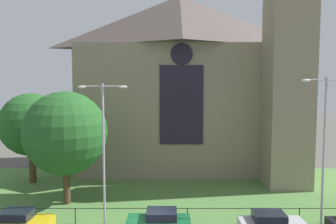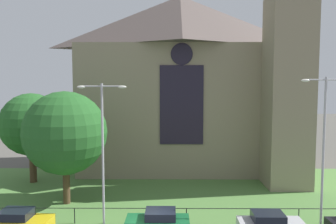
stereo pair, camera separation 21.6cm
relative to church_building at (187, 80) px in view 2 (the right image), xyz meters
name	(u,v)px [view 2 (the right image)]	position (x,y,z in m)	size (l,w,h in m)	color
ground	(159,190)	(-3.00, -8.89, -10.27)	(160.00, 160.00, 0.00)	#56544C
grass_verge	(158,197)	(-3.00, -10.89, -10.27)	(120.00, 20.00, 0.01)	#517F3D
church_building	(187,80)	(0.00, 0.00, 0.00)	(23.20, 16.20, 26.00)	gray
iron_railing	(186,210)	(-0.77, -16.39, -9.30)	(31.68, 0.07, 1.13)	black
tree_left_near	(65,133)	(-10.45, -12.39, -4.41)	(6.78, 6.78, 9.26)	#4C3823
tree_left_far	(32,125)	(-15.66, -6.38, -4.46)	(6.18, 6.18, 8.93)	#4C3823
streetlamp_near	(103,138)	(-6.59, -16.49, -4.14)	(3.37, 0.26, 9.88)	#B2B2B7
streetlamp_far	(324,135)	(8.63, -16.49, -3.91)	(3.37, 0.26, 10.32)	#B2B2B7
parked_car_yellow	(19,221)	(-11.99, -17.83, -9.53)	(4.27, 2.16, 1.51)	gold
parked_car_green	(158,221)	(-2.71, -17.80, -9.53)	(4.21, 2.04, 1.51)	#196033
parked_car_silver	(270,224)	(4.59, -18.19, -9.53)	(4.22, 2.05, 1.51)	#B7B7BC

